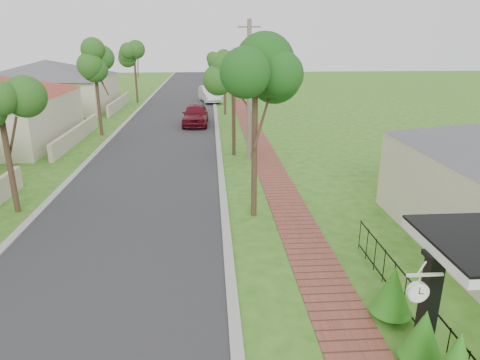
{
  "coord_description": "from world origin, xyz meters",
  "views": [
    {
      "loc": [
        0.18,
        -8.2,
        6.52
      ],
      "look_at": [
        1.22,
        6.83,
        1.5
      ],
      "focal_mm": 32.0,
      "sensor_mm": 36.0,
      "label": 1
    }
  ],
  "objects_px": {
    "parked_car_white": "(210,94)",
    "station_clock": "(418,291)",
    "near_tree": "(255,86)",
    "porch_post": "(427,314)",
    "utility_pole": "(249,91)",
    "parked_car_red": "(195,115)"
  },
  "relations": [
    {
      "from": "parked_car_red",
      "to": "parked_car_white",
      "type": "xyz_separation_m",
      "value": [
        1.17,
        12.63,
        0.01
      ]
    },
    {
      "from": "parked_car_white",
      "to": "utility_pole",
      "type": "xyz_separation_m",
      "value": [
        2.13,
        -22.61,
        2.96
      ]
    },
    {
      "from": "porch_post",
      "to": "parked_car_red",
      "type": "height_order",
      "value": "porch_post"
    },
    {
      "from": "porch_post",
      "to": "station_clock",
      "type": "relative_size",
      "value": 3.53
    },
    {
      "from": "near_tree",
      "to": "parked_car_red",
      "type": "bearing_deg",
      "value": 98.62
    },
    {
      "from": "parked_car_white",
      "to": "near_tree",
      "type": "bearing_deg",
      "value": -98.26
    },
    {
      "from": "porch_post",
      "to": "utility_pole",
      "type": "height_order",
      "value": "utility_pole"
    },
    {
      "from": "parked_car_white",
      "to": "station_clock",
      "type": "bearing_deg",
      "value": -95.57
    },
    {
      "from": "station_clock",
      "to": "porch_post",
      "type": "bearing_deg",
      "value": 39.07
    },
    {
      "from": "porch_post",
      "to": "parked_car_red",
      "type": "bearing_deg",
      "value": 101.94
    },
    {
      "from": "parked_car_red",
      "to": "near_tree",
      "type": "height_order",
      "value": "near_tree"
    },
    {
      "from": "near_tree",
      "to": "station_clock",
      "type": "relative_size",
      "value": 8.61
    },
    {
      "from": "porch_post",
      "to": "utility_pole",
      "type": "relative_size",
      "value": 0.34
    },
    {
      "from": "utility_pole",
      "to": "near_tree",
      "type": "bearing_deg",
      "value": -93.67
    },
    {
      "from": "parked_car_white",
      "to": "station_clock",
      "type": "relative_size",
      "value": 7.04
    },
    {
      "from": "parked_car_red",
      "to": "station_clock",
      "type": "bearing_deg",
      "value": -78.04
    },
    {
      "from": "porch_post",
      "to": "parked_car_white",
      "type": "relative_size",
      "value": 0.5
    },
    {
      "from": "porch_post",
      "to": "parked_car_white",
      "type": "distance_m",
      "value": 39.14
    },
    {
      "from": "parked_car_white",
      "to": "near_tree",
      "type": "relative_size",
      "value": 0.82
    },
    {
      "from": "near_tree",
      "to": "utility_pole",
      "type": "bearing_deg",
      "value": 86.33
    },
    {
      "from": "parked_car_white",
      "to": "near_tree",
      "type": "height_order",
      "value": "near_tree"
    },
    {
      "from": "parked_car_white",
      "to": "station_clock",
      "type": "distance_m",
      "value": 39.5
    }
  ]
}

